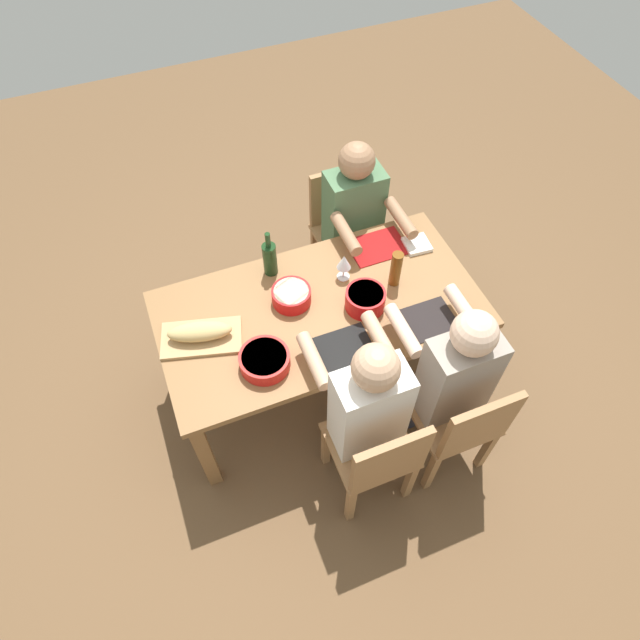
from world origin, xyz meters
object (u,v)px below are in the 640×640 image
serving_bowl_salad (265,360)px  beer_bottle (396,269)px  chair_far_left (461,424)px  diner_far_center (365,404)px  bread_loaf (200,332)px  napkin_stack (417,244)px  dining_table (320,318)px  serving_bowl_fruit (365,299)px  chair_far_center (378,456)px  cutting_board (202,338)px  wine_glass (344,263)px  diner_far_left (452,373)px  chair_near_left (343,224)px  wine_bottle (270,258)px  serving_bowl_pasta (291,295)px  diner_near_left (356,219)px

serving_bowl_salad → beer_bottle: bearing=-163.6°
chair_far_left → diner_far_center: bearing=-21.5°
bread_loaf → napkin_stack: bread_loaf is taller
dining_table → serving_bowl_fruit: serving_bowl_fruit is taller
chair_far_center → cutting_board: size_ratio=2.12×
bread_loaf → serving_bowl_fruit: bearing=172.7°
wine_glass → dining_table: bearing=37.4°
serving_bowl_fruit → diner_far_left: bearing=115.7°
dining_table → chair_near_left: (-0.47, -0.76, -0.17)m
serving_bowl_salad → wine_bottle: (-0.22, -0.56, 0.06)m
dining_table → beer_bottle: size_ratio=7.69×
diner_far_center → wine_glass: 0.77m
chair_far_left → wine_bottle: (0.62, -1.10, 0.37)m
wine_bottle → chair_far_center: bearing=98.2°
cutting_board → bread_loaf: 0.06m
beer_bottle → serving_bowl_fruit: bearing=22.6°
beer_bottle → napkin_stack: beer_bottle is taller
bread_loaf → beer_bottle: size_ratio=1.45×
chair_far_center → napkin_stack: (-0.68, -0.97, 0.27)m
chair_far_left → bread_loaf: 1.39m
diner_far_center → serving_bowl_pasta: size_ratio=5.80×
chair_near_left → diner_near_left: (0.00, 0.18, 0.21)m
bread_loaf → wine_glass: (-0.82, -0.12, 0.05)m
serving_bowl_salad → wine_glass: (-0.57, -0.38, 0.07)m
serving_bowl_fruit → cutting_board: bearing=-7.3°
diner_far_center → diner_near_left: bearing=-111.8°
chair_far_center → chair_near_left: (-0.47, -1.53, 0.00)m
chair_far_center → diner_far_center: bearing=-90.0°
diner_far_left → wine_bottle: (0.62, -0.91, 0.15)m
serving_bowl_pasta → wine_bottle: size_ratio=0.71×
dining_table → serving_bowl_fruit: (-0.22, 0.08, 0.15)m
beer_bottle → diner_far_center: bearing=53.8°
napkin_stack → beer_bottle: bearing=39.0°
chair_far_center → chair_near_left: 1.60m
serving_bowl_pasta → bread_loaf: size_ratio=0.65×
diner_far_center → cutting_board: (0.63, -0.62, 0.05)m
chair_near_left → serving_bowl_pasta: bearing=48.7°
dining_table → chair_far_left: size_ratio=1.99×
chair_far_left → wine_bottle: 1.31m
diner_far_center → bread_loaf: size_ratio=3.75×
dining_table → serving_bowl_pasta: serving_bowl_pasta is taller
diner_far_center → wine_glass: bearing=-105.0°
diner_far_center → serving_bowl_fruit: size_ratio=5.74×
serving_bowl_fruit → serving_bowl_salad: serving_bowl_fruit is taller
serving_bowl_fruit → wine_bottle: wine_bottle is taller
chair_far_left → diner_far_center: diner_far_center is taller
wine_bottle → napkin_stack: wine_bottle is taller
serving_bowl_fruit → cutting_board: (0.85, -0.11, -0.05)m
wine_bottle → serving_bowl_pasta: bearing=98.6°
diner_far_left → wine_glass: (0.27, -0.73, 0.16)m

